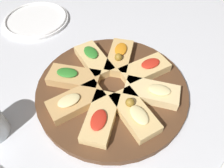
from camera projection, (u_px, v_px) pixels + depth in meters
The scene contains 11 objects.
ground_plane at pixel (112, 92), 0.59m from camera, with size 3.00×3.00×0.00m, color silver.
serving_board at pixel (112, 89), 0.59m from camera, with size 0.40×0.40×0.02m, color #51331E.
focaccia_slice_0 at pixel (76, 101), 0.53m from camera, with size 0.15×0.12×0.03m.
focaccia_slice_1 at pixel (101, 117), 0.50m from camera, with size 0.15×0.09×0.03m.
focaccia_slice_2 at pixel (134, 113), 0.51m from camera, with size 0.12×0.15×0.04m.
focaccia_slice_3 at pixel (152, 92), 0.55m from camera, with size 0.09×0.15×0.03m.
focaccia_slice_4 at pixel (145, 69), 0.60m from camera, with size 0.15×0.12×0.03m.
focaccia_slice_5 at pixel (120, 57), 0.63m from camera, with size 0.15×0.10×0.04m.
focaccia_slice_6 at pixel (94, 60), 0.63m from camera, with size 0.12×0.15×0.03m.
focaccia_slice_7 at pixel (74, 77), 0.58m from camera, with size 0.10×0.15×0.03m.
plate_right at pixel (36, 19), 0.80m from camera, with size 0.23×0.23×0.02m.
Camera 1 is at (-0.32, -0.17, 0.47)m, focal length 35.00 mm.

